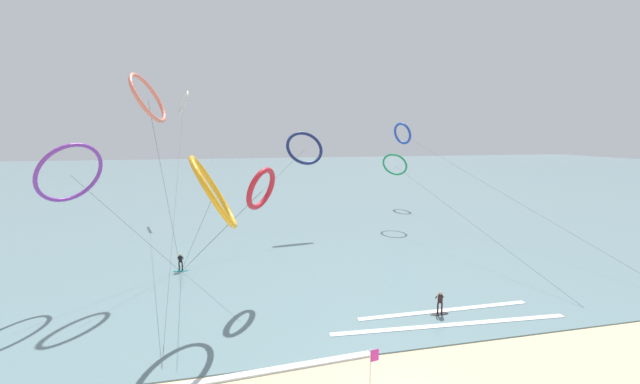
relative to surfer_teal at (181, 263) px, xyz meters
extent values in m
cube|color=slate|center=(12.81, 82.03, -0.78)|extent=(400.00, 200.00, 0.08)
ellipsoid|color=teal|center=(0.00, -0.01, -0.71)|extent=(1.40, 0.40, 0.06)
cylinder|color=black|center=(-0.14, -0.02, -0.28)|extent=(0.12, 0.12, 0.80)
cylinder|color=black|center=(0.14, 0.00, -0.28)|extent=(0.12, 0.12, 0.80)
cube|color=black|center=(0.00, -0.01, 0.43)|extent=(0.33, 0.21, 0.62)
sphere|color=tan|center=(0.00, -0.01, 0.85)|extent=(0.22, 0.22, 0.22)
cylinder|color=black|center=(-0.22, 0.10, 0.48)|extent=(0.11, 0.51, 0.39)
cylinder|color=black|center=(0.22, 0.12, 0.48)|extent=(0.11, 0.51, 0.39)
ellipsoid|color=black|center=(19.09, -13.96, -0.71)|extent=(1.40, 0.40, 0.06)
cylinder|color=black|center=(18.96, -13.91, -0.28)|extent=(0.12, 0.12, 0.80)
cylinder|color=black|center=(19.22, -14.01, -0.28)|extent=(0.12, 0.12, 0.80)
cube|color=black|center=(19.09, -13.96, 0.43)|extent=(0.37, 0.30, 0.62)
sphere|color=tan|center=(19.09, -13.96, 0.85)|extent=(0.22, 0.22, 0.22)
cylinder|color=black|center=(18.89, -13.76, 0.48)|extent=(0.26, 0.50, 0.39)
cylinder|color=black|center=(19.30, -13.92, 0.48)|extent=(0.26, 0.50, 0.39)
torus|color=#2647B7|center=(35.86, 30.35, 12.19)|extent=(2.96, 4.40, 4.05)
cylinder|color=#3F3F3F|center=(37.29, 6.61, 5.57)|extent=(2.90, 47.49, 12.81)
torus|color=silver|center=(-1.72, 28.68, 16.92)|extent=(2.61, 4.24, 3.80)
cylinder|color=#3F3F3F|center=(-0.51, 5.84, 7.98)|extent=(2.45, 45.69, 17.63)
torus|color=orange|center=(3.64, -12.05, 8.34)|extent=(3.08, 5.50, 4.93)
cylinder|color=#3F3F3F|center=(1.82, -6.03, 3.67)|extent=(3.66, 12.07, 9.00)
torus|color=red|center=(7.11, -7.11, 7.83)|extent=(3.38, 3.83, 3.53)
cylinder|color=#3F3F3F|center=(3.55, -3.56, 3.40)|extent=(7.14, 7.13, 8.45)
torus|color=navy|center=(14.44, 13.01, 10.29)|extent=(5.38, 3.80, 4.38)
cylinder|color=#3F3F3F|center=(7.22, 6.50, 4.63)|extent=(14.46, 13.04, 10.93)
torus|color=#199351|center=(27.39, 13.88, 7.86)|extent=(4.02, 3.96, 3.23)
cylinder|color=#3F3F3F|center=(28.79, -0.88, 3.46)|extent=(2.81, 29.53, 8.57)
torus|color=purple|center=(-7.07, -4.84, 9.16)|extent=(5.35, 5.58, 4.68)
cylinder|color=#3F3F3F|center=(-3.54, -2.43, 4.10)|extent=(7.10, 4.86, 9.85)
torus|color=#EA7260|center=(-1.80, -1.40, 15.10)|extent=(3.47, 5.09, 4.28)
cylinder|color=#3F3F3F|center=(-0.90, -0.70, 7.05)|extent=(1.83, 1.42, 15.75)
cylinder|color=silver|center=(11.08, -21.49, 0.44)|extent=(0.06, 0.06, 2.51)
cube|color=#CC288E|center=(11.30, -21.49, 1.34)|extent=(0.44, 0.11, 0.60)
cube|color=white|center=(5.63, -18.31, -0.76)|extent=(13.62, 1.49, 0.12)
cube|color=white|center=(19.07, -15.67, -0.76)|extent=(16.85, 1.49, 0.12)
cube|color=white|center=(19.80, -13.51, -0.76)|extent=(13.38, 0.53, 0.12)
camera|label=1|loc=(4.51, -39.01, 12.08)|focal=22.86mm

